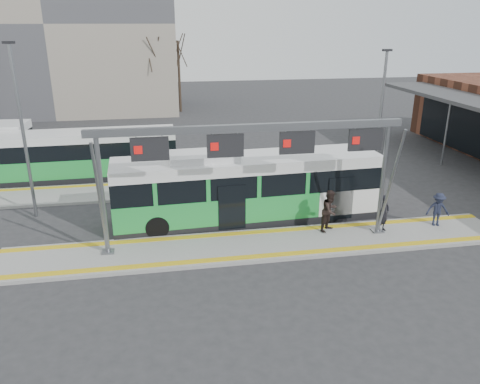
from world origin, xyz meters
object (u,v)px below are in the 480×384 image
Objects in this scene: hero_bus at (247,188)px; passenger_a at (384,213)px; gantry at (254,150)px; passenger_c at (438,209)px; passenger_b at (330,211)px.

hero_bus reaches higher than passenger_a.
passenger_c is (8.86, 0.21, -3.34)m from gantry.
passenger_b is at bearing -167.86° from passenger_c.
gantry is at bearing -162.59° from passenger_c.
passenger_b is 5.18m from passenger_c.
passenger_b reaches higher than passenger_a.
gantry reaches higher than passenger_b.
passenger_b is (3.42, -2.26, -0.49)m from hero_bus.
passenger_a is at bearing -50.76° from passenger_b.
gantry reaches higher than passenger_c.
hero_bus is 4.13m from passenger_b.
gantry is at bearing -98.21° from hero_bus.
hero_bus is 9.00m from passenger_c.
passenger_a is 1.08× the size of passenger_c.
gantry is at bearing 150.77° from passenger_a.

